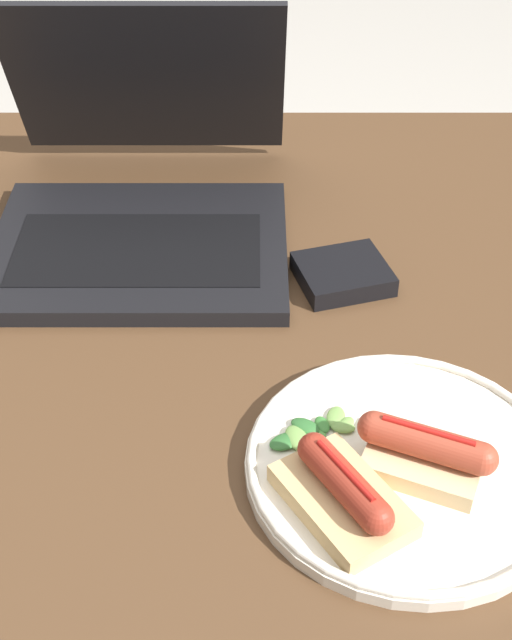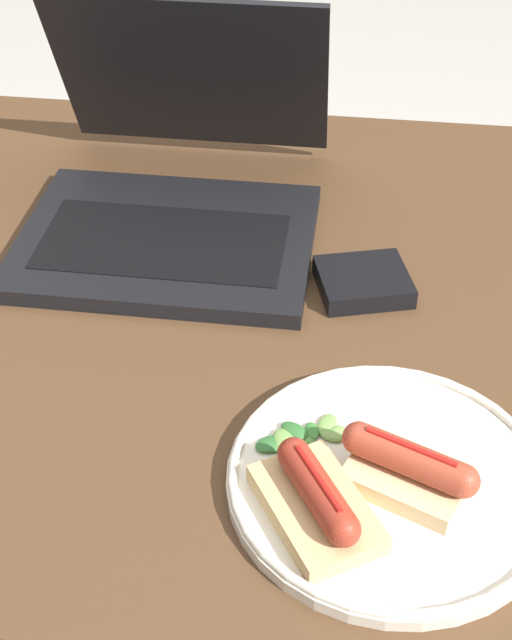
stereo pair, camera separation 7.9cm
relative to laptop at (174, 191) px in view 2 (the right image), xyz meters
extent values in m
cube|color=#4C331E|center=(0.10, -0.12, -0.06)|extent=(1.13, 0.83, 0.04)
cube|color=black|center=(0.00, -0.05, -0.03)|extent=(0.32, 0.25, 0.02)
cube|color=black|center=(0.00, -0.06, -0.02)|extent=(0.26, 0.14, 0.00)
cube|color=black|center=(0.00, 0.12, 0.08)|extent=(0.32, 0.11, 0.22)
cube|color=black|center=(0.00, 0.12, 0.08)|extent=(0.29, 0.09, 0.19)
cylinder|color=silver|center=(0.25, -0.36, -0.04)|extent=(0.26, 0.26, 0.01)
torus|color=silver|center=(0.25, -0.36, -0.03)|extent=(0.26, 0.26, 0.01)
cube|color=#D6B784|center=(0.26, -0.37, -0.02)|extent=(0.11, 0.09, 0.02)
cylinder|color=#9E3D28|center=(0.26, -0.37, 0.00)|extent=(0.09, 0.06, 0.03)
sphere|color=#9E3D28|center=(0.22, -0.35, 0.00)|extent=(0.03, 0.03, 0.03)
sphere|color=#9E3D28|center=(0.30, -0.38, 0.00)|extent=(0.03, 0.03, 0.03)
cylinder|color=red|center=(0.26, -0.37, 0.01)|extent=(0.07, 0.03, 0.01)
cube|color=tan|center=(0.19, -0.41, -0.02)|extent=(0.12, 0.13, 0.02)
cylinder|color=maroon|center=(0.19, -0.41, 0.00)|extent=(0.06, 0.08, 0.03)
sphere|color=maroon|center=(0.21, -0.44, 0.00)|extent=(0.03, 0.03, 0.03)
sphere|color=maroon|center=(0.17, -0.37, 0.00)|extent=(0.03, 0.03, 0.03)
cylinder|color=red|center=(0.19, -0.41, 0.01)|extent=(0.04, 0.06, 0.01)
ellipsoid|color=#387A33|center=(0.18, -0.32, -0.03)|extent=(0.02, 0.02, 0.01)
ellipsoid|color=#709E4C|center=(0.20, -0.32, -0.03)|extent=(0.02, 0.02, 0.01)
ellipsoid|color=#709E4C|center=(0.20, -0.32, -0.03)|extent=(0.02, 0.02, 0.01)
ellipsoid|color=#709E4C|center=(0.16, -0.34, -0.03)|extent=(0.03, 0.03, 0.01)
ellipsoid|color=#709E4C|center=(0.19, -0.31, -0.03)|extent=(0.02, 0.03, 0.01)
ellipsoid|color=#2D662D|center=(0.15, -0.34, -0.03)|extent=(0.03, 0.03, 0.01)
ellipsoid|color=#4C8E3D|center=(0.18, -0.33, -0.03)|extent=(0.02, 0.02, 0.00)
ellipsoid|color=#2D662D|center=(0.17, -0.32, -0.03)|extent=(0.03, 0.03, 0.01)
cube|color=black|center=(0.22, -0.10, -0.03)|extent=(0.11, 0.10, 0.02)
camera|label=1|loc=(0.13, -0.85, 0.51)|focal=50.00mm
camera|label=2|loc=(0.21, -0.84, 0.51)|focal=50.00mm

